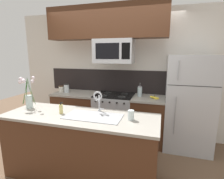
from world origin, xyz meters
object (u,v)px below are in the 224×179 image
at_px(stove_range, 114,116).
at_px(refrigerator, 188,103).
at_px(drinking_glass, 131,115).
at_px(sink_faucet, 98,99).
at_px(flower_vase, 28,96).
at_px(storage_jar_tall, 61,89).
at_px(storage_jar_medium, 67,88).
at_px(banana_bunch, 154,98).
at_px(microwave, 114,51).
at_px(dish_soap_bottle, 61,109).
at_px(french_press, 140,91).

xyz_separation_m(stove_range, refrigerator, (1.39, 0.02, 0.39)).
xyz_separation_m(stove_range, drinking_glass, (0.56, -1.23, 0.51)).
bearing_deg(sink_faucet, flower_vase, -173.67).
xyz_separation_m(storage_jar_tall, storage_jar_medium, (0.14, -0.01, 0.03)).
bearing_deg(banana_bunch, refrigerator, 7.59).
height_order(microwave, drinking_glass, microwave).
height_order(sink_faucet, dish_soap_bottle, sink_faucet).
height_order(microwave, storage_jar_tall, microwave).
bearing_deg(banana_bunch, flower_vase, -148.42).
height_order(storage_jar_medium, flower_vase, flower_vase).
height_order(dish_soap_bottle, flower_vase, flower_vase).
xyz_separation_m(storage_jar_medium, drinking_glass, (1.62, -1.20, -0.03)).
relative_size(microwave, refrigerator, 0.44).
height_order(storage_jar_medium, banana_bunch, storage_jar_medium).
relative_size(stove_range, storage_jar_tall, 6.95).
xyz_separation_m(stove_range, banana_bunch, (0.79, -0.06, 0.47)).
distance_m(stove_range, dish_soap_bottle, 1.43).
distance_m(microwave, flower_vase, 1.69).
bearing_deg(microwave, storage_jar_medium, -179.60).
distance_m(refrigerator, flower_vase, 2.71).
bearing_deg(refrigerator, flower_vase, -153.64).
bearing_deg(stove_range, french_press, 6.84).
bearing_deg(stove_range, drinking_glass, -65.43).
bearing_deg(drinking_glass, refrigerator, 56.41).
relative_size(stove_range, storage_jar_medium, 4.89).
distance_m(storage_jar_tall, french_press, 1.70).
height_order(refrigerator, storage_jar_tall, refrigerator).
bearing_deg(flower_vase, french_press, 38.98).
height_order(microwave, dish_soap_bottle, microwave).
bearing_deg(drinking_glass, sink_faucet, 161.38).
bearing_deg(banana_bunch, drinking_glass, -101.08).
relative_size(dish_soap_bottle, flower_vase, 0.33).
bearing_deg(storage_jar_tall, flower_vase, -81.87).
bearing_deg(banana_bunch, french_press, 157.42).
distance_m(sink_faucet, drinking_glass, 0.55).
height_order(stove_range, drinking_glass, drinking_glass).
xyz_separation_m(microwave, french_press, (0.50, 0.08, -0.77)).
relative_size(storage_jar_medium, sink_faucet, 0.62).
bearing_deg(dish_soap_bottle, storage_jar_tall, 122.15).
xyz_separation_m(banana_bunch, dish_soap_bottle, (-1.20, -1.20, 0.05)).
bearing_deg(dish_soap_bottle, storage_jar_medium, 117.55).
xyz_separation_m(refrigerator, french_press, (-0.89, 0.04, 0.15)).
height_order(refrigerator, flower_vase, refrigerator).
bearing_deg(microwave, flower_vase, -131.67).
relative_size(banana_bunch, sink_faucet, 0.62).
bearing_deg(french_press, banana_bunch, -22.58).
distance_m(stove_range, french_press, 0.74).
bearing_deg(refrigerator, stove_range, -179.18).
distance_m(dish_soap_bottle, drinking_glass, 0.98).
distance_m(stove_range, storage_jar_tall, 1.30).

